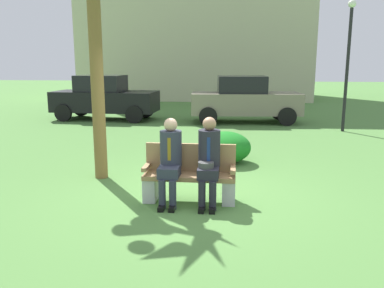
{
  "coord_description": "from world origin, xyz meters",
  "views": [
    {
      "loc": [
        0.61,
        -6.27,
        2.18
      ],
      "look_at": [
        -0.06,
        0.13,
        0.85
      ],
      "focal_mm": 37.35,
      "sensor_mm": 36.0,
      "label": 1
    }
  ],
  "objects_px": {
    "shrub_near_bench": "(226,147)",
    "parked_car_far": "(245,99)",
    "seated_man_right": "(209,157)",
    "park_bench": "(190,176)",
    "street_lamp": "(348,54)",
    "seated_man_left": "(170,157)",
    "parked_car_near": "(105,98)"
  },
  "relations": [
    {
      "from": "parked_car_near",
      "to": "seated_man_left",
      "type": "bearing_deg",
      "value": -66.08
    },
    {
      "from": "shrub_near_bench",
      "to": "parked_car_far",
      "type": "bearing_deg",
      "value": 84.84
    },
    {
      "from": "park_bench",
      "to": "seated_man_left",
      "type": "bearing_deg",
      "value": -158.2
    },
    {
      "from": "park_bench",
      "to": "parked_car_near",
      "type": "height_order",
      "value": "parked_car_near"
    },
    {
      "from": "seated_man_right",
      "to": "parked_car_far",
      "type": "distance_m",
      "value": 8.72
    },
    {
      "from": "parked_car_near",
      "to": "street_lamp",
      "type": "height_order",
      "value": "street_lamp"
    },
    {
      "from": "seated_man_left",
      "to": "parked_car_far",
      "type": "distance_m",
      "value": 8.78
    },
    {
      "from": "street_lamp",
      "to": "parked_car_far",
      "type": "bearing_deg",
      "value": 152.69
    },
    {
      "from": "park_bench",
      "to": "parked_car_near",
      "type": "relative_size",
      "value": 0.36
    },
    {
      "from": "parked_car_near",
      "to": "parked_car_far",
      "type": "height_order",
      "value": "same"
    },
    {
      "from": "park_bench",
      "to": "parked_car_far",
      "type": "height_order",
      "value": "parked_car_far"
    },
    {
      "from": "shrub_near_bench",
      "to": "street_lamp",
      "type": "relative_size",
      "value": 0.27
    },
    {
      "from": "parked_car_near",
      "to": "shrub_near_bench",
      "type": "bearing_deg",
      "value": -52.8
    },
    {
      "from": "shrub_near_bench",
      "to": "parked_car_near",
      "type": "relative_size",
      "value": 0.28
    },
    {
      "from": "shrub_near_bench",
      "to": "parked_car_near",
      "type": "xyz_separation_m",
      "value": [
        -4.75,
        6.26,
        0.49
      ]
    },
    {
      "from": "parked_car_near",
      "to": "street_lamp",
      "type": "relative_size",
      "value": 0.99
    },
    {
      "from": "seated_man_left",
      "to": "parked_car_far",
      "type": "bearing_deg",
      "value": 81.14
    },
    {
      "from": "seated_man_left",
      "to": "street_lamp",
      "type": "distance_m",
      "value": 8.53
    },
    {
      "from": "seated_man_right",
      "to": "street_lamp",
      "type": "relative_size",
      "value": 0.34
    },
    {
      "from": "seated_man_left",
      "to": "parked_car_near",
      "type": "xyz_separation_m",
      "value": [
        -3.95,
        8.89,
        0.1
      ]
    },
    {
      "from": "seated_man_right",
      "to": "shrub_near_bench",
      "type": "distance_m",
      "value": 2.68
    },
    {
      "from": "shrub_near_bench",
      "to": "street_lamp",
      "type": "distance_m",
      "value": 6.11
    },
    {
      "from": "shrub_near_bench",
      "to": "street_lamp",
      "type": "bearing_deg",
      "value": 50.77
    },
    {
      "from": "shrub_near_bench",
      "to": "street_lamp",
      "type": "xyz_separation_m",
      "value": [
        3.64,
        4.45,
        2.08
      ]
    },
    {
      "from": "seated_man_right",
      "to": "parked_car_near",
      "type": "relative_size",
      "value": 0.34
    },
    {
      "from": "park_bench",
      "to": "seated_man_left",
      "type": "distance_m",
      "value": 0.46
    },
    {
      "from": "park_bench",
      "to": "parked_car_far",
      "type": "relative_size",
      "value": 0.36
    },
    {
      "from": "park_bench",
      "to": "seated_man_left",
      "type": "height_order",
      "value": "seated_man_left"
    },
    {
      "from": "seated_man_right",
      "to": "park_bench",
      "type": "bearing_deg",
      "value": 158.53
    },
    {
      "from": "park_bench",
      "to": "parked_car_far",
      "type": "distance_m",
      "value": 8.64
    },
    {
      "from": "seated_man_right",
      "to": "parked_car_far",
      "type": "xyz_separation_m",
      "value": [
        0.76,
        8.68,
        0.09
      ]
    },
    {
      "from": "shrub_near_bench",
      "to": "seated_man_right",
      "type": "bearing_deg",
      "value": -94.53
    }
  ]
}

